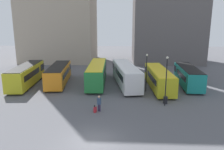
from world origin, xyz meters
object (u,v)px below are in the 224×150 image
Objects in this scene: bus_3 at (126,74)px; trash_bin at (165,100)px; bus_4 at (159,78)px; bus_1 at (59,74)px; traveler at (99,102)px; lamp_post_1 at (166,77)px; lamp_post_0 at (146,70)px; bus_0 at (27,74)px; bus_2 at (97,73)px; suitcase at (95,110)px; bus_5 at (188,76)px.

bus_3 reaches higher than trash_bin.
bus_4 is 13.27× the size of trash_bin.
trash_bin is (15.36, -8.44, -1.16)m from bus_1.
trash_bin is (7.68, 2.83, -0.64)m from traveler.
lamp_post_0 is at bearing 107.09° from lamp_post_1.
lamp_post_1 is at bearing 174.24° from bus_4.
bus_1 is at bearing -80.56° from bus_0.
lamp_post_1 is 3.07m from trash_bin.
bus_4 reaches higher than traveler.
trash_bin is (4.68, -8.06, -1.33)m from bus_3.
suitcase is at bearing -176.87° from bus_2.
suitcase is 1.04× the size of trash_bin.
bus_3 is at bearing 6.55° from traveler.
bus_3 reaches higher than bus_1.
bus_0 is 1.05× the size of bus_1.
suitcase is at bearing 151.06° from traveler.
suitcase is (-12.97, -11.30, -1.26)m from bus_5.
traveler is at bearing 137.20° from bus_4.
suitcase is at bearing -158.65° from trash_bin.
traveler is 9.74m from lamp_post_0.
bus_5 is at bearing 60.16° from lamp_post_1.
lamp_post_1 is at bearing -127.82° from bus_1.
suitcase is at bearing -162.87° from lamp_post_1.
bus_4 is at bearing -96.95° from bus_0.
suitcase is (-3.39, -11.22, -1.45)m from bus_3.
traveler is 2.02× the size of suitcase.
bus_0 is at bearing 72.88° from traveler.
bus_4 is at bearing -116.93° from bus_3.
suitcase is 0.17× the size of lamp_post_0.
lamp_post_0 is 6.29× the size of trash_bin.
lamp_post_1 reaches higher than trash_bin.
bus_0 reaches higher than bus_1.
bus_5 is at bearing 27.07° from lamp_post_0.
bus_1 is at bearing 78.31° from bus_3.
bus_3 is (10.67, -0.38, 0.17)m from bus_1.
trash_bin is at bearing -159.50° from bus_3.
bus_3 is 7.02× the size of traveler.
bus_4 is (4.84, -1.50, -0.18)m from bus_3.
bus_4 is at bearing -17.93° from traveler.
bus_0 is 15.91m from suitcase.
bus_4 is (9.41, -2.27, -0.17)m from bus_2.
lamp_post_0 reaches higher than bus_1.
lamp_post_1 is 6.82× the size of trash_bin.
bus_2 reaches higher than suitcase.
traveler is at bearing 154.97° from bus_3.
bus_5 is 7.76m from lamp_post_0.
bus_1 is 12.12× the size of suitcase.
bus_3 is 4.61m from lamp_post_0.
lamp_post_0 reaches higher than bus_4.
bus_2 is 12.13m from suitcase.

